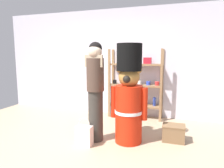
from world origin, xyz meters
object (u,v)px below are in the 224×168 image
person_shopper (95,88)px  shopping_bag (84,135)px  merchandise_shelf (135,83)px  teddy_bear_guard (129,96)px  display_crate (174,133)px

person_shopper → shopping_bag: 0.81m
merchandise_shelf → teddy_bear_guard: bearing=-82.7°
merchandise_shelf → shopping_bag: bearing=-104.8°
merchandise_shelf → shopping_bag: (-0.47, -1.79, -0.65)m
person_shopper → shopping_bag: (-0.10, -0.26, -0.76)m
merchandise_shelf → person_shopper: 1.58m
merchandise_shelf → display_crate: (0.92, -1.15, -0.68)m
teddy_bear_guard → shopping_bag: size_ratio=3.56×
teddy_bear_guard → person_shopper: 0.58m
merchandise_shelf → person_shopper: person_shopper is taller
teddy_bear_guard → person_shopper: bearing=-168.3°
merchandise_shelf → display_crate: size_ratio=4.28×
teddy_bear_guard → display_crate: teddy_bear_guard is taller
person_shopper → shopping_bag: bearing=-111.0°
shopping_bag → display_crate: bearing=24.8°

